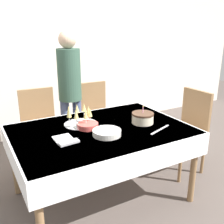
# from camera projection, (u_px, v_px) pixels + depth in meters

# --- Properties ---
(ground_plane) EXTENTS (12.00, 12.00, 0.00)m
(ground_plane) POSITION_uv_depth(u_px,v_px,m) (102.00, 196.00, 2.66)
(ground_plane) COLOR #564C47
(wall_back) EXTENTS (8.00, 0.05, 2.70)m
(wall_back) POSITION_uv_depth(u_px,v_px,m) (40.00, 47.00, 3.84)
(wall_back) COLOR silver
(wall_back) RESTS_ON ground_plane
(dining_table) EXTENTS (1.61, 1.12, 0.74)m
(dining_table) POSITION_uv_depth(u_px,v_px,m) (101.00, 139.00, 2.46)
(dining_table) COLOR white
(dining_table) RESTS_ON ground_plane
(dining_chair_far_left) EXTENTS (0.44, 0.44, 0.96)m
(dining_chair_far_left) POSITION_uv_depth(u_px,v_px,m) (40.00, 127.00, 3.06)
(dining_chair_far_left) COLOR olive
(dining_chair_far_left) RESTS_ON ground_plane
(dining_chair_far_right) EXTENTS (0.43, 0.43, 0.96)m
(dining_chair_far_right) POSITION_uv_depth(u_px,v_px,m) (95.00, 117.00, 3.39)
(dining_chair_far_right) COLOR olive
(dining_chair_far_right) RESTS_ON ground_plane
(dining_chair_right_end) EXTENTS (0.43, 0.43, 0.96)m
(dining_chair_right_end) POSITION_uv_depth(u_px,v_px,m) (188.00, 128.00, 3.02)
(dining_chair_right_end) COLOR olive
(dining_chair_right_end) RESTS_ON ground_plane
(birthday_cake) EXTENTS (0.21, 0.21, 0.18)m
(birthday_cake) POSITION_uv_depth(u_px,v_px,m) (143.00, 118.00, 2.56)
(birthday_cake) COLOR beige
(birthday_cake) RESTS_ON dining_table
(champagne_tray) EXTENTS (0.33, 0.33, 0.18)m
(champagne_tray) POSITION_uv_depth(u_px,v_px,m) (80.00, 116.00, 2.51)
(champagne_tray) COLOR silver
(champagne_tray) RESTS_ON dining_table
(plate_stack_main) EXTENTS (0.25, 0.25, 0.05)m
(plate_stack_main) POSITION_uv_depth(u_px,v_px,m) (107.00, 133.00, 2.28)
(plate_stack_main) COLOR silver
(plate_stack_main) RESTS_ON dining_table
(plate_stack_dessert) EXTENTS (0.20, 0.20, 0.05)m
(plate_stack_dessert) POSITION_uv_depth(u_px,v_px,m) (88.00, 126.00, 2.44)
(plate_stack_dessert) COLOR #CC4C47
(plate_stack_dessert) RESTS_ON dining_table
(cake_knife) EXTENTS (0.29, 0.12, 0.00)m
(cake_knife) POSITION_uv_depth(u_px,v_px,m) (160.00, 130.00, 2.41)
(cake_knife) COLOR silver
(cake_knife) RESTS_ON dining_table
(fork_pile) EXTENTS (0.18, 0.08, 0.02)m
(fork_pile) POSITION_uv_depth(u_px,v_px,m) (69.00, 142.00, 2.13)
(fork_pile) COLOR silver
(fork_pile) RESTS_ON dining_table
(napkin_pile) EXTENTS (0.15, 0.15, 0.01)m
(napkin_pile) POSITION_uv_depth(u_px,v_px,m) (63.00, 138.00, 2.21)
(napkin_pile) COLOR white
(napkin_pile) RESTS_ON dining_table
(person_standing) EXTENTS (0.28, 0.28, 1.61)m
(person_standing) POSITION_uv_depth(u_px,v_px,m) (70.00, 85.00, 3.18)
(person_standing) COLOR #3F4C72
(person_standing) RESTS_ON ground_plane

